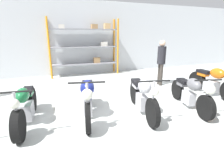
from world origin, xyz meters
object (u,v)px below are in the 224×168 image
shelving_rack (87,45)px  person_browsing (161,59)px  motorcycle_silver (142,95)px  motorcycle_green (25,106)px  motorcycle_orange (213,82)px  motorcycle_blue (88,97)px  motorcycle_grey (191,92)px

shelving_rack → person_browsing: (2.36, -2.87, -0.42)m
shelving_rack → motorcycle_silver: shelving_rack is taller
motorcycle_green → motorcycle_orange: (5.69, -0.01, 0.04)m
shelving_rack → motorcycle_blue: bearing=-102.3°
motorcycle_green → motorcycle_blue: bearing=89.2°
motorcycle_green → motorcycle_blue: (1.41, -0.15, 0.08)m
motorcycle_grey → person_browsing: bearing=178.3°
shelving_rack → motorcycle_blue: 4.92m
shelving_rack → motorcycle_silver: size_ratio=1.64×
person_browsing → motorcycle_silver: bearing=57.1°
shelving_rack → person_browsing: size_ratio=1.91×
motorcycle_silver → person_browsing: bearing=147.6°
shelving_rack → motorcycle_green: size_ratio=1.62×
motorcycle_blue → motorcycle_grey: (2.76, -0.46, -0.04)m
motorcycle_orange → person_browsing: person_browsing is taller
motorcycle_orange → person_browsing: size_ratio=1.16×
motorcycle_silver → motorcycle_orange: (2.92, 0.41, -0.03)m
motorcycle_blue → motorcycle_silver: 1.39m
motorcycle_green → motorcycle_grey: 4.22m
shelving_rack → motorcycle_grey: 5.55m
motorcycle_silver → motorcycle_blue: bearing=-89.9°
person_browsing → motorcycle_green: bearing=30.3°
motorcycle_grey → person_browsing: 2.46m
person_browsing → motorcycle_grey: bearing=85.7°
motorcycle_green → motorcycle_orange: size_ratio=1.02×
shelving_rack → person_browsing: shelving_rack is taller
shelving_rack → motorcycle_green: shelving_rack is taller
motorcycle_orange → person_browsing: 2.01m
motorcycle_silver → person_browsing: 2.98m
motorcycle_grey → motorcycle_orange: 1.63m
person_browsing → motorcycle_blue: bearing=39.4°
motorcycle_orange → person_browsing: bearing=-150.0°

